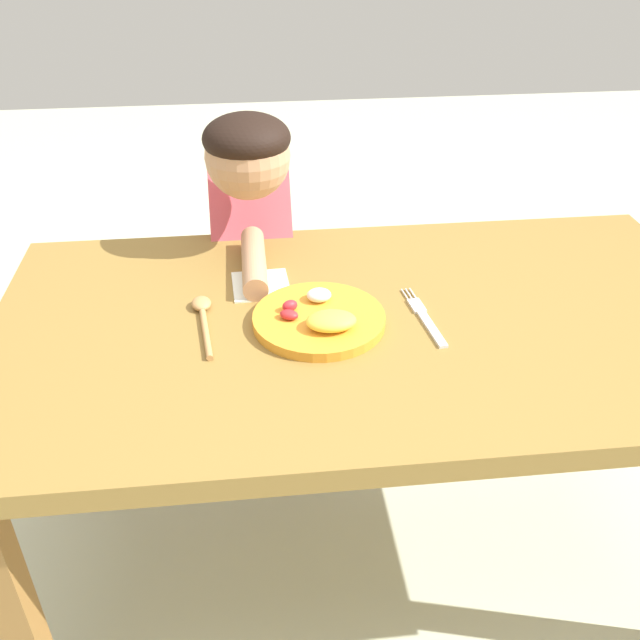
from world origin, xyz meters
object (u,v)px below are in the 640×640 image
(person, at_px, (254,270))
(spoon, at_px, (203,315))
(plate, at_px, (320,319))
(fork, at_px, (425,318))

(person, bearing_deg, spoon, 75.56)
(spoon, height_order, person, person)
(plate, height_order, spoon, plate)
(fork, bearing_deg, spoon, 76.32)
(spoon, distance_m, person, 0.44)
(plate, height_order, person, person)
(plate, distance_m, fork, 0.20)
(plate, bearing_deg, fork, -1.24)
(fork, relative_size, person, 0.21)
(plate, relative_size, person, 0.25)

